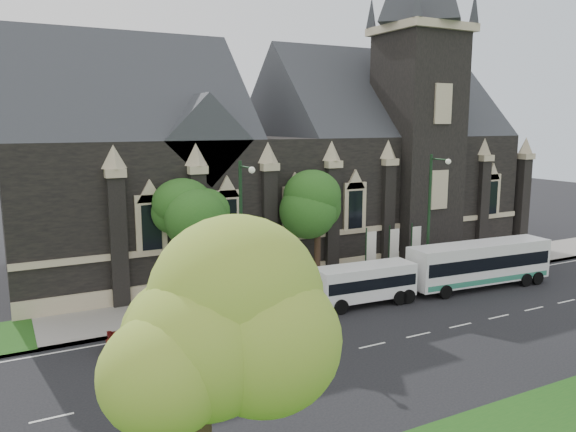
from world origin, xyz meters
TOP-DOWN VIEW (x-y plane):
  - ground at (0.00, 0.00)m, footprint 160.00×160.00m
  - sidewalk at (0.00, 9.50)m, footprint 80.00×5.00m
  - museum at (5.12, 18.78)m, footprint 40.00×17.70m
  - tree_park_near at (-11.77, -8.77)m, footprint 4.42×4.42m
  - tree_walk_right at (3.21, 10.71)m, footprint 4.08×4.08m
  - tree_walk_left at (-5.80, 10.70)m, footprint 3.91×3.91m
  - street_lamp_near at (10.00, 7.09)m, footprint 0.36×1.88m
  - street_lamp_mid at (-4.00, 7.09)m, footprint 0.36×1.88m
  - banner_flag_left at (6.29, 9.00)m, footprint 0.90×0.10m
  - banner_flag_center at (8.29, 9.00)m, footprint 0.90×0.10m
  - banner_flag_right at (10.29, 9.00)m, footprint 0.90×0.10m
  - tour_coach at (12.44, 4.81)m, footprint 10.70×3.12m
  - shuttle_bus at (3.47, 5.52)m, footprint 6.50×2.63m
  - box_trailer at (-1.43, 5.49)m, footprint 2.65×1.56m
  - sedan at (-5.31, 4.92)m, footprint 4.52×1.93m
  - car_far_red at (-10.00, 5.27)m, footprint 4.01×1.70m

SIDE VIEW (x-z plane):
  - ground at x=0.00m, z-range 0.00..0.00m
  - sidewalk at x=0.00m, z-range 0.00..0.15m
  - car_far_red at x=-10.00m, z-range 0.00..1.35m
  - sedan at x=-5.31m, z-range 0.00..1.45m
  - box_trailer at x=-1.43m, z-range 0.10..1.50m
  - shuttle_bus at x=3.47m, z-range 0.20..2.67m
  - tour_coach at x=12.44m, z-range 0.15..3.23m
  - banner_flag_left at x=6.29m, z-range 0.38..4.38m
  - banner_flag_center at x=8.29m, z-range 0.38..4.38m
  - banner_flag_right at x=10.29m, z-range 0.38..4.38m
  - street_lamp_near at x=10.00m, z-range 0.61..9.61m
  - street_lamp_mid at x=-4.00m, z-range 0.61..9.61m
  - tree_walk_left at x=-5.80m, z-range 1.91..9.55m
  - tree_walk_right at x=3.21m, z-range 1.92..9.72m
  - tree_park_near at x=-11.77m, z-range 2.14..10.70m
  - museum at x=5.12m, z-range -6.78..23.12m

